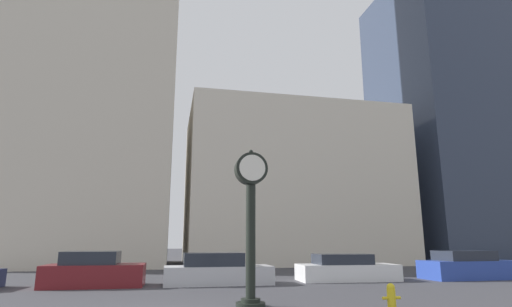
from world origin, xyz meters
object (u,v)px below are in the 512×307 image
Objects in this scene: car_silver at (217,271)px; car_blue at (468,267)px; fire_hydrant_near at (391,296)px; car_white at (346,269)px; car_maroon at (94,272)px; street_clock at (251,210)px.

car_silver is 0.99× the size of car_blue.
fire_hydrant_near is at bearing -61.90° from car_silver.
car_white reaches higher than fire_hydrant_near.
car_blue is (17.36, -0.20, -0.02)m from car_maroon.
car_silver is 12.37m from car_blue.
street_clock is at bearing -129.40° from car_white.
car_blue reaches higher than car_white.
car_maroon is at bearing 139.89° from fire_hydrant_near.
car_blue is at bearing -1.17° from car_white.
street_clock is at bearing -153.89° from car_blue.
car_maroon reaches higher than car_white.
street_clock reaches higher than fire_hydrant_near.
street_clock reaches higher than car_white.
street_clock is 8.44m from car_maroon.
car_white is at bearing 3.60° from car_silver.
car_maroon is 0.83× the size of car_white.
car_maroon is at bearing 129.74° from street_clock.
car_blue is at bearing 40.72° from fire_hydrant_near.
car_blue is at bearing -0.10° from car_maroon.
car_silver is 6.79× the size of fire_hydrant_near.
street_clock is 0.98× the size of car_blue.
car_white is (11.10, 0.22, -0.08)m from car_maroon.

